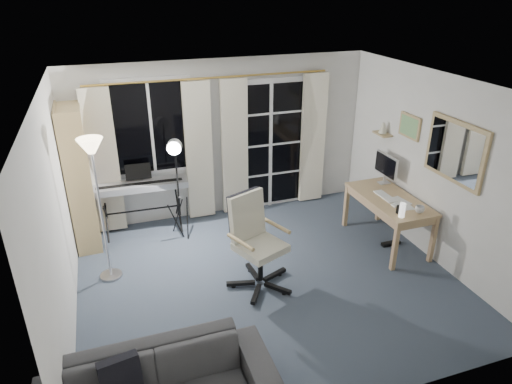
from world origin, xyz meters
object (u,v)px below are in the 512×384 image
(bookshelf, at_px, (77,180))
(mug, at_px, (420,209))
(desk, at_px, (389,203))
(monitor, at_px, (386,166))
(torchiere_lamp, at_px, (94,168))
(sofa, at_px, (157,382))
(office_chair, at_px, (253,233))
(keyboard_piano, at_px, (140,187))
(studio_light, at_px, (175,159))

(bookshelf, height_order, mug, bookshelf)
(desk, xyz_separation_m, monitor, (0.20, 0.45, 0.35))
(torchiere_lamp, distance_m, sofa, 2.51)
(bookshelf, height_order, office_chair, bookshelf)
(keyboard_piano, distance_m, office_chair, 2.02)
(bookshelf, xyz_separation_m, mug, (4.10, -1.93, -0.18))
(studio_light, height_order, sofa, studio_light)
(bookshelf, bearing_deg, torchiere_lamp, -76.51)
(bookshelf, xyz_separation_m, sofa, (0.59, -3.28, -0.55))
(desk, height_order, monitor, monitor)
(torchiere_lamp, height_order, mug, torchiere_lamp)
(monitor, xyz_separation_m, mug, (-0.10, -0.95, -0.21))
(torchiere_lamp, xyz_separation_m, office_chair, (1.66, -0.66, -0.78))
(studio_light, bearing_deg, keyboard_piano, 160.92)
(desk, bearing_deg, monitor, 65.93)
(sofa, bearing_deg, desk, 28.19)
(torchiere_lamp, height_order, sofa, torchiere_lamp)
(torchiere_lamp, distance_m, desk, 3.84)
(bookshelf, distance_m, monitor, 4.31)
(desk, bearing_deg, sofa, -152.05)
(bookshelf, distance_m, keyboard_piano, 0.84)
(monitor, bearing_deg, studio_light, 167.54)
(bookshelf, bearing_deg, desk, -21.32)
(bookshelf, distance_m, desk, 4.26)
(office_chair, bearing_deg, keyboard_piano, 101.62)
(office_chair, relative_size, monitor, 2.30)
(keyboard_piano, height_order, office_chair, office_chair)
(torchiere_lamp, xyz_separation_m, sofa, (0.30, -2.24, -1.08))
(sofa, bearing_deg, torchiere_lamp, 97.53)
(desk, height_order, sofa, sofa)
(monitor, bearing_deg, torchiere_lamp, -179.60)
(torchiere_lamp, bearing_deg, office_chair, -21.74)
(bookshelf, distance_m, sofa, 3.37)
(office_chair, xyz_separation_m, monitor, (2.26, 0.72, 0.28))
(bookshelf, relative_size, sofa, 1.00)
(studio_light, xyz_separation_m, monitor, (2.91, -0.62, -0.25))
(studio_light, height_order, mug, studio_light)
(studio_light, bearing_deg, sofa, -88.34)
(desk, bearing_deg, office_chair, -172.93)
(torchiere_lamp, bearing_deg, keyboard_piano, 62.10)
(monitor, xyz_separation_m, sofa, (-3.62, -2.30, -0.58))
(office_chair, bearing_deg, studio_light, 93.38)
(monitor, bearing_deg, mug, -96.27)
(torchiere_lamp, bearing_deg, sofa, -82.26)
(studio_light, xyz_separation_m, desk, (2.71, -1.07, -0.60))
(torchiere_lamp, distance_m, office_chair, 1.96)
(office_chair, height_order, monitor, office_chair)
(torchiere_lamp, relative_size, mug, 15.83)
(office_chair, bearing_deg, sofa, -153.29)
(keyboard_piano, height_order, monitor, monitor)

